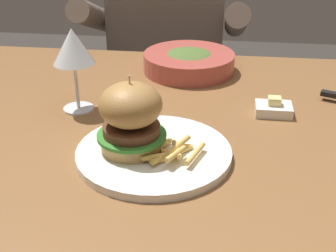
{
  "coord_description": "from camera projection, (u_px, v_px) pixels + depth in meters",
  "views": [
    {
      "loc": [
        0.12,
        -0.78,
        1.15
      ],
      "look_at": [
        0.03,
        -0.08,
        0.78
      ],
      "focal_mm": 50.0,
      "sensor_mm": 36.0,
      "label": 1
    }
  ],
  "objects": [
    {
      "name": "main_plate",
      "position": [
        154.0,
        153.0,
        0.78
      ],
      "size": [
        0.26,
        0.26,
        0.01
      ],
      "primitive_type": "cylinder",
      "color": "white",
      "rests_on": "dining_table"
    },
    {
      "name": "burger_sandwich",
      "position": [
        131.0,
        117.0,
        0.75
      ],
      "size": [
        0.12,
        0.12,
        0.13
      ],
      "color": "tan",
      "rests_on": "main_plate"
    },
    {
      "name": "fries_pile",
      "position": [
        172.0,
        152.0,
        0.75
      ],
      "size": [
        0.1,
        0.09,
        0.02
      ],
      "color": "#EABC5B",
      "rests_on": "main_plate"
    },
    {
      "name": "wine_glass",
      "position": [
        73.0,
        49.0,
        0.89
      ],
      "size": [
        0.08,
        0.08,
        0.17
      ],
      "color": "silver",
      "rests_on": "dining_table"
    },
    {
      "name": "diner_person",
      "position": [
        167.0,
        76.0,
        1.6
      ],
      "size": [
        0.51,
        0.36,
        1.18
      ],
      "color": "#282833",
      "rests_on": "ground"
    },
    {
      "name": "dining_table",
      "position": [
        157.0,
        163.0,
        0.92
      ],
      "size": [
        1.41,
        0.86,
        0.74
      ],
      "color": "brown",
      "rests_on": "ground"
    },
    {
      "name": "butter_dish",
      "position": [
        274.0,
        108.0,
        0.92
      ],
      "size": [
        0.07,
        0.05,
        0.04
      ],
      "color": "white",
      "rests_on": "dining_table"
    },
    {
      "name": "soup_bowl",
      "position": [
        189.0,
        61.0,
        1.13
      ],
      "size": [
        0.22,
        0.22,
        0.05
      ],
      "color": "#B24C42",
      "rests_on": "dining_table"
    }
  ]
}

